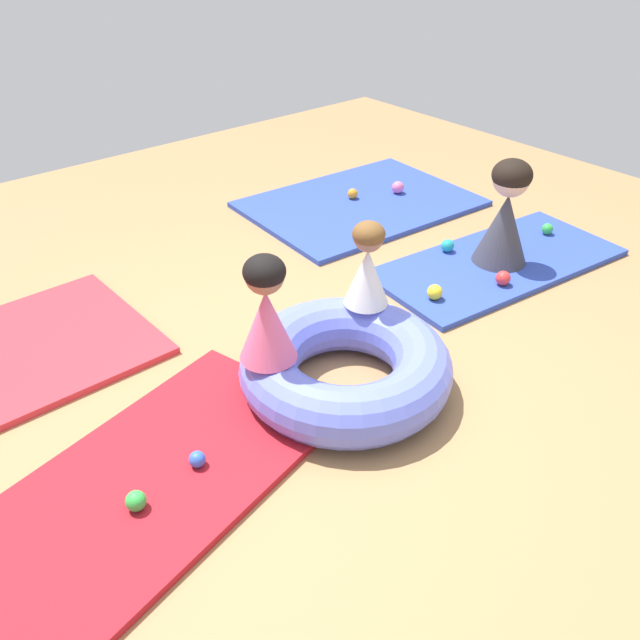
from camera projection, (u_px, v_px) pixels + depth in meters
name	position (u px, v px, depth m)	size (l,w,h in m)	color
ground_plane	(334.00, 386.00, 3.51)	(8.00, 8.00, 0.00)	#9E7549
gym_mat_near_left	(360.00, 204.00, 5.44)	(1.75, 1.25, 0.04)	#2D47B7
gym_mat_far_right	(10.00, 358.00, 3.68)	(1.48, 1.10, 0.04)	red
gym_mat_front	(154.00, 480.00, 2.93)	(1.68, 0.89, 0.04)	#B21923
gym_mat_far_left	(498.00, 263.00, 4.59)	(1.75, 0.80, 0.04)	#2D47B7
inflatable_cushion	(345.00, 366.00, 3.40)	(1.08, 1.08, 0.30)	#6070E5
child_in_white	(367.00, 265.00, 3.51)	(0.33, 0.33, 0.47)	white
child_in_pink	(266.00, 310.00, 3.08)	(0.38, 0.38, 0.54)	#E5608E
adult_seated	(506.00, 214.00, 4.39)	(0.51, 0.51, 0.71)	#383842
play_ball_green	(136.00, 501.00, 2.75)	(0.09, 0.09, 0.09)	green
play_ball_teal	(448.00, 246.00, 4.67)	(0.09, 0.09, 0.09)	teal
play_ball_orange	(353.00, 194.00, 5.46)	(0.08, 0.08, 0.08)	orange
play_ball_yellow	(435.00, 292.00, 4.14)	(0.10, 0.10, 0.10)	yellow
play_ball_blue	(197.00, 459.00, 2.95)	(0.07, 0.07, 0.07)	blue
play_ball_pink	(398.00, 187.00, 5.55)	(0.10, 0.10, 0.10)	pink
play_ball_red	(503.00, 278.00, 4.28)	(0.10, 0.10, 0.10)	red
play_ball_green_second	(547.00, 229.00, 4.91)	(0.08, 0.08, 0.08)	green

